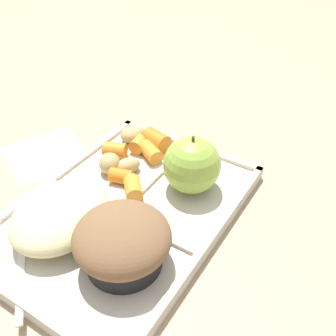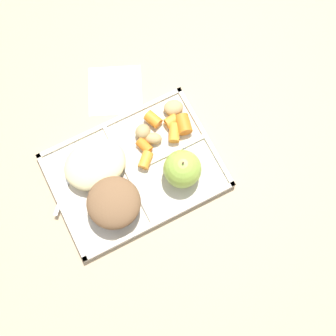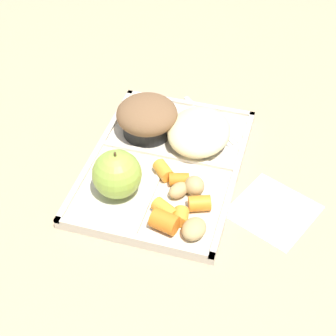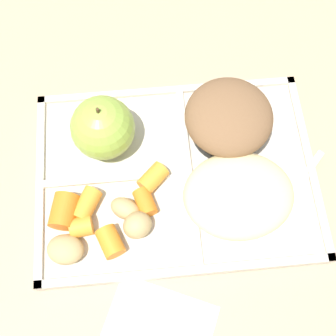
{
  "view_description": "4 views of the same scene",
  "coord_description": "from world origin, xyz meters",
  "px_view_note": "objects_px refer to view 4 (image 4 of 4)",
  "views": [
    {
      "loc": [
        0.25,
        0.22,
        0.34
      ],
      "look_at": [
        -0.06,
        0.03,
        0.05
      ],
      "focal_mm": 41.18,
      "sensor_mm": 36.0,
      "label": 1
    },
    {
      "loc": [
        0.05,
        0.24,
        0.85
      ],
      "look_at": [
        -0.05,
        0.03,
        0.04
      ],
      "focal_mm": 48.94,
      "sensor_mm": 36.0,
      "label": 2
    },
    {
      "loc": [
        -0.57,
        -0.17,
        0.58
      ],
      "look_at": [
        -0.05,
        -0.02,
        0.05
      ],
      "focal_mm": 57.46,
      "sensor_mm": 36.0,
      "label": 3
    },
    {
      "loc": [
        -0.03,
        -0.18,
        0.48
      ],
      "look_at": [
        -0.01,
        -0.01,
        0.05
      ],
      "focal_mm": 47.3,
      "sensor_mm": 36.0,
      "label": 4
    }
  ],
  "objects_px": {
    "lunch_tray": "(176,176)",
    "plastic_fork": "(281,209)",
    "bran_muffin": "(228,120)",
    "green_apple": "(103,128)"
  },
  "relations": [
    {
      "from": "lunch_tray",
      "to": "plastic_fork",
      "type": "distance_m",
      "value": 0.12
    },
    {
      "from": "lunch_tray",
      "to": "bran_muffin",
      "type": "xyz_separation_m",
      "value": [
        0.06,
        0.05,
        0.04
      ]
    },
    {
      "from": "green_apple",
      "to": "lunch_tray",
      "type": "bearing_deg",
      "value": -32.07
    },
    {
      "from": "bran_muffin",
      "to": "lunch_tray",
      "type": "bearing_deg",
      "value": -142.84
    },
    {
      "from": "lunch_tray",
      "to": "plastic_fork",
      "type": "height_order",
      "value": "lunch_tray"
    },
    {
      "from": "plastic_fork",
      "to": "lunch_tray",
      "type": "bearing_deg",
      "value": 154.89
    },
    {
      "from": "bran_muffin",
      "to": "plastic_fork",
      "type": "xyz_separation_m",
      "value": [
        0.05,
        -0.1,
        -0.03
      ]
    },
    {
      "from": "green_apple",
      "to": "bran_muffin",
      "type": "distance_m",
      "value": 0.14
    },
    {
      "from": "plastic_fork",
      "to": "bran_muffin",
      "type": "bearing_deg",
      "value": 115.67
    },
    {
      "from": "bran_muffin",
      "to": "plastic_fork",
      "type": "distance_m",
      "value": 0.11
    }
  ]
}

